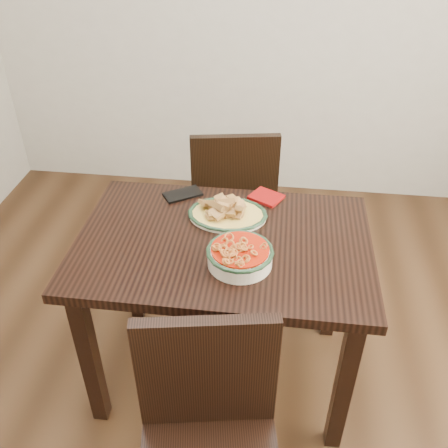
# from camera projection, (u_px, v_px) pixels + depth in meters

# --- Properties ---
(floor) EXTENTS (3.50, 3.50, 0.00)m
(floor) POSITION_uv_depth(u_px,v_px,m) (231.00, 387.00, 2.23)
(floor) COLOR #311E0F
(floor) RESTS_ON ground
(dining_table) EXTENTS (1.11, 0.74, 0.75)m
(dining_table) POSITION_uv_depth(u_px,v_px,m) (223.00, 262.00, 1.93)
(dining_table) COLOR black
(dining_table) RESTS_ON ground
(chair_far) EXTENTS (0.49, 0.49, 0.89)m
(chair_far) POSITION_uv_depth(u_px,v_px,m) (233.00, 195.00, 2.59)
(chair_far) COLOR black
(chair_far) RESTS_ON ground
(chair_near) EXTENTS (0.49, 0.49, 0.89)m
(chair_near) POSITION_uv_depth(u_px,v_px,m) (209.00, 438.00, 1.49)
(chair_near) COLOR black
(chair_near) RESTS_ON ground
(fish_plate) EXTENTS (0.31, 0.24, 0.11)m
(fish_plate) POSITION_uv_depth(u_px,v_px,m) (228.00, 208.00, 1.97)
(fish_plate) COLOR beige
(fish_plate) RESTS_ON dining_table
(noodle_bowl) EXTENTS (0.24, 0.24, 0.08)m
(noodle_bowl) POSITION_uv_depth(u_px,v_px,m) (240.00, 254.00, 1.73)
(noodle_bowl) COLOR white
(noodle_bowl) RESTS_ON dining_table
(smartphone) EXTENTS (0.18, 0.16, 0.01)m
(smartphone) POSITION_uv_depth(u_px,v_px,m) (183.00, 194.00, 2.12)
(smartphone) COLOR black
(smartphone) RESTS_ON dining_table
(napkin) EXTENTS (0.16, 0.15, 0.01)m
(napkin) POSITION_uv_depth(u_px,v_px,m) (266.00, 197.00, 2.10)
(napkin) COLOR #940C0A
(napkin) RESTS_ON dining_table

